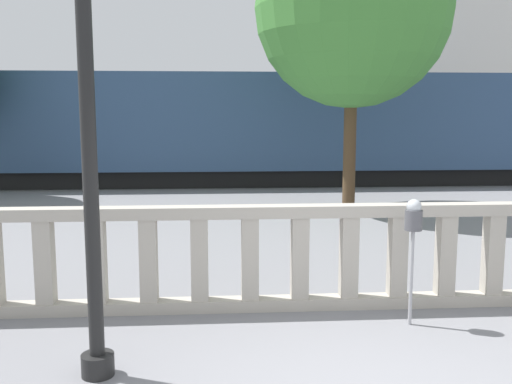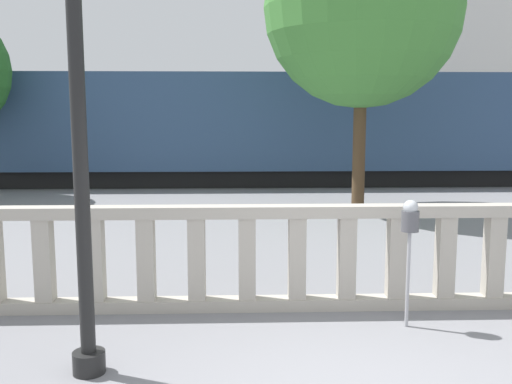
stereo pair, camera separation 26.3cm
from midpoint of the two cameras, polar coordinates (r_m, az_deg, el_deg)
name	(u,v)px [view 1 (the left image)]	position (r m, az deg, el deg)	size (l,w,h in m)	color
balustrade	(324,257)	(6.88, 5.75, -6.50)	(12.46, 0.24, 1.26)	#ADA599
parking_meter	(413,223)	(6.41, 14.33, -3.04)	(0.19, 0.19, 1.42)	#99999E
train_near	(301,127)	(18.97, 4.14, 6.52)	(23.40, 3.04, 4.14)	black
building_block	(430,58)	(33.98, 16.79, 12.69)	(12.23, 6.49, 10.63)	beige
tree_left	(353,9)	(14.10, 9.10, 17.58)	(4.59, 4.59, 7.02)	#4C3823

